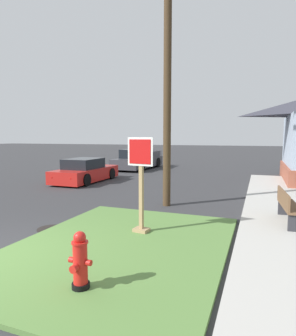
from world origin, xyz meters
name	(u,v)px	position (x,y,z in m)	size (l,w,h in m)	color
grass_corner_patch	(120,246)	(2.30, 1.55, 0.04)	(4.41, 5.91, 0.08)	#567F3D
sidewalk_strip	(280,212)	(5.70, 5.92, 0.06)	(2.20, 17.49, 0.12)	#B2AFA8
fire_hydrant	(80,262)	(2.54, -0.30, 0.50)	(0.38, 0.34, 0.89)	black
stop_sign	(141,187)	(2.39, 2.52, 1.18)	(0.67, 0.33, 2.29)	#A3845B
manhole_cover	(51,229)	(0.03, 2.11, 0.01)	(0.70, 0.70, 0.02)	black
parked_sedan_red	(85,172)	(-3.64, 9.44, 0.54)	(1.92, 4.35, 1.25)	red
pickup_truck_charcoal	(138,161)	(-3.48, 16.28, 0.62)	(2.23, 5.37, 1.48)	#38383D
street_bench	(288,205)	(5.78, 4.52, 0.59)	(0.55, 1.79, 0.85)	brown
utility_pole	(168,64)	(2.06, 5.70, 4.79)	(1.86, 0.26, 9.06)	#42301E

